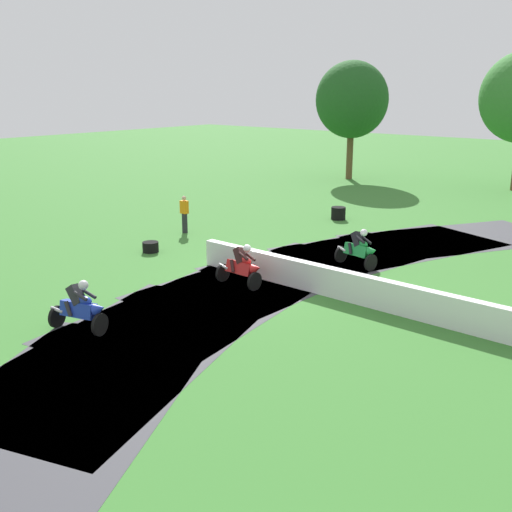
% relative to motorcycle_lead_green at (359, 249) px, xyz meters
% --- Properties ---
extents(ground_plane, '(120.00, 120.00, 0.00)m').
position_rel_motorcycle_lead_green_xyz_m(ground_plane, '(-1.66, -3.22, -0.65)').
color(ground_plane, '#38752D').
extents(track_asphalt, '(9.60, 28.96, 0.01)m').
position_rel_motorcycle_lead_green_xyz_m(track_asphalt, '(-0.57, -3.26, -0.64)').
color(track_asphalt, '#3D3D42').
rests_on(track_asphalt, ground).
extents(safety_barrier, '(16.73, 0.80, 0.90)m').
position_rel_motorcycle_lead_green_xyz_m(safety_barrier, '(4.04, -3.39, -0.20)').
color(safety_barrier, white).
rests_on(safety_barrier, ground).
extents(motorcycle_lead_green, '(1.71, 1.00, 1.43)m').
position_rel_motorcycle_lead_green_xyz_m(motorcycle_lead_green, '(0.00, 0.00, 0.00)').
color(motorcycle_lead_green, black).
rests_on(motorcycle_lead_green, ground).
extents(motorcycle_chase_red, '(1.69, 0.85, 1.43)m').
position_rel_motorcycle_lead_green_xyz_m(motorcycle_chase_red, '(-1.82, -4.25, -0.01)').
color(motorcycle_chase_red, black).
rests_on(motorcycle_chase_red, ground).
extents(motorcycle_trailing_blue, '(1.68, 1.06, 1.43)m').
position_rel_motorcycle_lead_green_xyz_m(motorcycle_trailing_blue, '(-2.60, -9.79, 0.01)').
color(motorcycle_trailing_blue, black).
rests_on(motorcycle_trailing_blue, ground).
extents(tire_stack_near, '(0.69, 0.69, 0.60)m').
position_rel_motorcycle_lead_green_xyz_m(tire_stack_near, '(-4.79, 6.32, -0.35)').
color(tire_stack_near, black).
rests_on(tire_stack_near, ground).
extents(tire_stack_mid_a, '(0.62, 0.62, 0.40)m').
position_rel_motorcycle_lead_green_xyz_m(tire_stack_mid_a, '(-7.23, -3.41, -0.45)').
color(tire_stack_mid_a, black).
rests_on(tire_stack_mid_a, ground).
extents(track_marshal, '(0.34, 0.24, 1.63)m').
position_rel_motorcycle_lead_green_xyz_m(track_marshal, '(-8.53, -0.31, 0.17)').
color(track_marshal, '#232328').
rests_on(track_marshal, ground).
extents(tree_far_right, '(4.85, 4.85, 7.88)m').
position_rel_motorcycle_lead_green_xyz_m(tree_far_right, '(-11.30, 18.11, 4.66)').
color(tree_far_right, brown).
rests_on(tree_far_right, ground).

